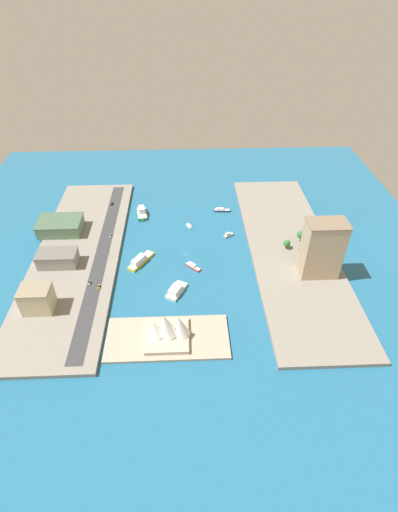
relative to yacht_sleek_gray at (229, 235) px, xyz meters
name	(u,v)px	position (x,y,z in m)	size (l,w,h in m)	color
ground_plane	(185,253)	(39.67, 23.15, -1.47)	(440.00, 440.00, 0.00)	#23668E
quay_west	(290,249)	(-50.93, 23.15, 0.08)	(70.00, 240.00, 3.10)	gray
quay_east	(78,254)	(130.27, 23.15, 0.08)	(70.00, 240.00, 3.10)	gray
peninsula_point	(167,338)	(52.56, 115.62, -0.47)	(81.41, 36.93, 2.00)	#A89E89
road_strip	(102,252)	(109.50, 23.15, 1.71)	(11.15, 228.00, 0.15)	#38383D
yacht_sleek_gray	(229,235)	(0.00, 0.00, 0.00)	(10.39, 8.04, 4.17)	#999EA3
tugboat_red	(193,266)	(33.36, 42.96, 0.00)	(12.86, 12.52, 3.94)	red
patrol_launch_navy	(222,210)	(2.31, -43.00, -0.17)	(16.79, 4.91, 3.38)	#1E284C
ferry_green_doubledeck	(142,213)	(80.85, -38.95, 1.34)	(11.75, 23.91, 8.17)	#2D8C4C
ferry_white_commuter	(176,290)	(46.95, 71.33, 0.91)	(17.24, 22.16, 6.09)	silver
sailboat_small_white	(189,226)	(35.31, -17.19, -0.55)	(6.15, 8.89, 9.91)	white
ferry_yellow_fast	(140,260)	(76.61, 34.62, 1.08)	(20.87, 27.08, 6.69)	yellow
apartment_midrise_tan	(322,249)	(-63.75, 56.22, 25.20)	(29.83, 19.05, 47.06)	tan
carpark_squat_concrete	(58,258)	(142.08, 37.37, 7.56)	(31.76, 17.73, 11.79)	gray
terminal_long_green	(60,226)	(151.26, -10.21, 7.40)	(38.52, 28.13, 11.47)	slate
office_block_beige	(37,299)	(143.30, 87.09, 11.33)	(21.30, 16.87, 19.32)	#C6B793
taxi_yellow_cab	(99,286)	(105.35, 66.46, 2.54)	(1.82, 4.38, 1.54)	black
van_white	(110,235)	(105.85, -0.24, 2.53)	(1.89, 4.37, 1.51)	black
suv_black	(112,204)	(111.95, -55.43, 2.55)	(1.93, 5.02, 1.55)	black
sedan_silver	(89,283)	(113.25, 62.07, 2.58)	(1.81, 4.56, 1.64)	black
traffic_light_waterfront	(109,253)	(102.53, 29.83, 5.98)	(0.36, 0.36, 6.50)	black
opera_landmark	(168,329)	(51.93, 115.62, 8.37)	(29.27, 29.67, 21.72)	#BCAD93
park_tree_cluster	(297,241)	(-56.10, 22.40, 7.72)	(20.73, 25.50, 10.34)	brown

